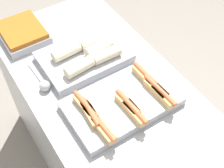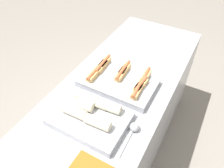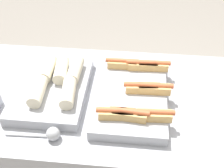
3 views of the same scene
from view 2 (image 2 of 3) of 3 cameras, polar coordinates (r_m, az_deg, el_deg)
ground_plane at (r=2.30m, az=1.65°, el=-15.98°), size 12.00×12.00×0.00m
counter at (r=1.92m, az=1.92°, el=-9.15°), size 1.89×0.74×0.90m
tray_hotdogs at (r=1.54m, az=1.69°, el=0.91°), size 0.34×0.52×0.10m
tray_wraps at (r=1.33m, az=-5.84°, el=-8.20°), size 0.32×0.45×0.11m
serving_spoon_near at (r=1.29m, az=5.69°, el=-11.52°), size 0.22×0.06×0.06m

